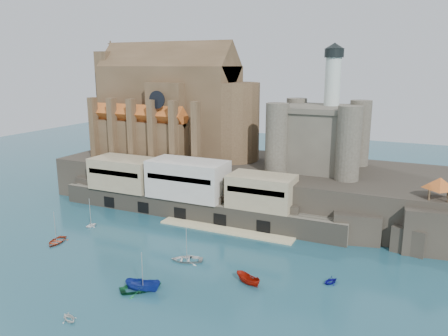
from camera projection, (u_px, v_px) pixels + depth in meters
ground at (173, 263)px, 77.74m from camera, size 300.00×300.00×0.00m
promontory at (252, 183)px, 111.48m from camera, size 100.00×36.00×10.00m
quay at (187, 190)px, 100.88m from camera, size 70.00×12.00×13.05m
church at (175, 111)px, 119.46m from camera, size 47.00×25.93×30.51m
castle_keep at (320, 134)px, 103.28m from camera, size 21.20×21.20×29.30m
rock_outcrop at (435, 229)px, 82.55m from camera, size 14.50×10.50×8.70m
pavilion at (440, 185)px, 80.69m from camera, size 6.40×6.40×5.40m
boat_0 at (56, 242)px, 86.53m from camera, size 3.95×2.07×5.31m
boat_1 at (69, 320)px, 60.16m from camera, size 2.23×2.81×2.84m
boat_2 at (143, 291)px, 68.09m from camera, size 2.66×2.61×5.81m
boat_3 at (141, 289)px, 68.44m from camera, size 4.37×4.21×6.59m
boat_4 at (91, 227)px, 95.00m from camera, size 2.63×1.91×2.75m
boat_5 at (248, 283)px, 70.33m from camera, size 2.37×2.34×4.79m
boat_6 at (187, 261)px, 78.47m from camera, size 2.58×4.28×5.78m
boat_7 at (330, 283)px, 70.42m from camera, size 2.88×2.56×2.84m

